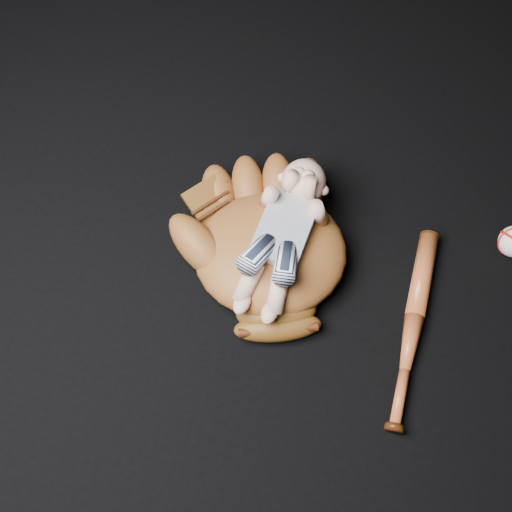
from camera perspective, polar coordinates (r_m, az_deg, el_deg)
name	(u,v)px	position (r m, az deg, el deg)	size (l,w,h in m)	color
baseball_glove	(270,249)	(1.42, 1.30, 0.62)	(0.42, 0.48, 0.15)	brown
newborn_baby	(280,239)	(1.37, 2.17, 1.54)	(0.18, 0.38, 0.16)	tan
baseball_bat	(413,328)	(1.44, 13.75, -6.20)	(0.04, 0.47, 0.04)	#A84820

